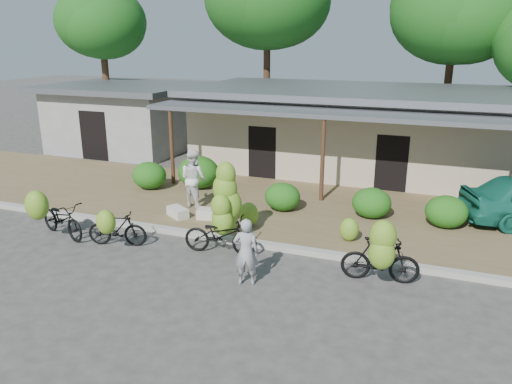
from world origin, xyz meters
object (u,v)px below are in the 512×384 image
sack_near (212,214)px  sack_far (178,212)px  bike_left (115,228)px  bike_right (381,256)px  bystander (193,178)px  tree_back_left (99,20)px  bike_far_left (58,217)px  bike_center (223,218)px  vendor (246,252)px  tree_center_right (452,10)px

sack_near → sack_far: sack_near is taller
bike_left → bike_right: bearing=-101.9°
bike_right → bystander: bystander is taller
tree_back_left → bike_far_left: tree_back_left is taller
bike_left → sack_far: (0.51, 2.35, -0.29)m
bike_left → bystander: size_ratio=0.89×
bike_left → bike_right: (6.76, 0.34, 0.16)m
tree_back_left → bike_far_left: bearing=-58.5°
tree_back_left → bike_far_left: (7.64, -12.47, -5.54)m
bike_right → sack_near: bike_right is taller
sack_far → bystander: size_ratio=0.40×
bike_center → sack_near: size_ratio=2.69×
sack_far → vendor: vendor is taller
bike_left → bystander: bearing=-23.7°
tree_back_left → bike_right: tree_back_left is taller
tree_center_right → bike_left: 18.62m
tree_back_left → bike_left: (9.52, -12.47, -5.60)m
tree_back_left → sack_near: bearing=-41.9°
vendor → tree_center_right: bearing=-118.4°
tree_back_left → sack_far: tree_back_left is taller
bystander → bike_left: bearing=98.4°
bike_far_left → bystander: 4.17m
sack_far → bystander: 1.30m
sack_near → vendor: (2.42, -3.23, 0.51)m
tree_back_left → tree_center_right: size_ratio=0.90×
tree_center_right → bike_far_left: 19.43m
bike_far_left → bike_center: size_ratio=0.90×
tree_center_right → vendor: 17.96m
bike_left → sack_far: bike_left is taller
tree_back_left → sack_far: 15.42m
tree_back_left → bike_left: 16.66m
bike_right → tree_back_left: bearing=45.7°
bike_right → sack_far: 6.58m
bike_center → sack_far: 2.71m
bike_left → sack_far: bearing=-27.0°
bike_left → vendor: size_ratio=1.06×
bike_far_left → bike_right: bearing=-68.6°
bike_far_left → sack_far: 3.37m
sack_near → vendor: bearing=-53.2°
sack_far → bike_right: bearing=-17.8°
bike_far_left → bike_right: bike_right is taller
sack_far → bike_left: bearing=-102.3°
bike_right → bystander: 6.94m
bike_left → tree_back_left: bearing=22.6°
tree_back_left → bike_center: 17.65m
bystander → bike_center: bearing=148.3°
sack_near → bike_far_left: bearing=-143.3°
tree_center_right → bystander: size_ratio=4.71×
tree_center_right → sack_far: (-6.97, -13.62, -6.25)m
sack_far → tree_back_left: bearing=134.7°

